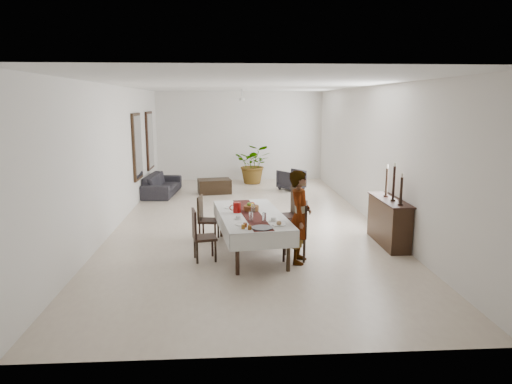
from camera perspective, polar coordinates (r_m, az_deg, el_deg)
name	(u,v)px	position (r m, az deg, el deg)	size (l,w,h in m)	color
floor	(247,221)	(11.06, -1.18, -3.61)	(6.00, 12.00, 0.00)	beige
ceiling	(246,85)	(10.70, -1.25, 13.20)	(6.00, 12.00, 0.02)	white
wall_back	(240,136)	(16.73, -2.06, 6.98)	(6.00, 0.02, 3.20)	white
wall_front	(269,219)	(4.86, 1.69, -3.40)	(6.00, 0.02, 3.20)	white
wall_left	(117,156)	(11.05, -16.99, 4.34)	(0.02, 12.00, 3.20)	white
wall_right	(372,154)	(11.29, 14.24, 4.62)	(0.02, 12.00, 3.20)	white
dining_table_top	(251,216)	(8.62, -0.63, -2.96)	(0.99, 2.37, 0.05)	black
table_leg_fl	(237,255)	(7.59, -2.34, -7.86)	(0.07, 0.07, 0.69)	black
table_leg_fr	(288,252)	(7.76, 4.07, -7.45)	(0.07, 0.07, 0.69)	black
table_leg_bl	(221,221)	(9.73, -4.34, -3.60)	(0.07, 0.07, 0.69)	black
table_leg_br	(261,219)	(9.86, 0.69, -3.36)	(0.07, 0.07, 0.69)	black
tablecloth_top	(251,214)	(8.61, -0.63, -2.77)	(1.16, 2.55, 0.01)	silver
tablecloth_drape_left	(221,223)	(8.57, -4.44, -3.87)	(0.01, 2.55, 0.30)	silver
tablecloth_drape_right	(281,220)	(8.77, 3.09, -3.50)	(0.01, 2.55, 0.30)	white
tablecloth_drape_near	(265,241)	(7.45, 1.13, -6.15)	(1.16, 0.01, 0.30)	silver
tablecloth_drape_far	(240,207)	(9.86, -1.95, -1.83)	(1.16, 0.01, 0.30)	white
table_runner	(251,214)	(8.61, -0.63, -2.72)	(0.35, 2.47, 0.00)	#4F1B16
red_pitcher	(237,207)	(8.69, -2.41, -1.94)	(0.15, 0.15, 0.20)	maroon
pitcher_handle	(233,208)	(8.68, -2.96, -1.97)	(0.12, 0.12, 0.02)	maroon
wine_glass_near	(264,217)	(8.00, 1.03, -3.20)	(0.07, 0.07, 0.17)	silver
wine_glass_mid	(251,217)	(8.06, -0.63, -3.10)	(0.07, 0.07, 0.17)	white
wine_glass_far	(253,209)	(8.65, -0.37, -2.10)	(0.07, 0.07, 0.17)	white
teacup_right	(273,219)	(8.10, 2.19, -3.42)	(0.09, 0.09, 0.06)	silver
saucer_right	(273,221)	(8.11, 2.19, -3.58)	(0.15, 0.15, 0.01)	white
teacup_left	(238,217)	(8.23, -2.23, -3.19)	(0.09, 0.09, 0.06)	silver
saucer_left	(238,219)	(8.23, -2.23, -3.35)	(0.15, 0.15, 0.01)	white
plate_near_right	(279,225)	(7.84, 2.89, -4.10)	(0.24, 0.24, 0.01)	silver
bread_near_right	(279,223)	(7.83, 2.89, -3.91)	(0.09, 0.09, 0.09)	tan
plate_near_left	(242,224)	(7.86, -1.79, -4.05)	(0.24, 0.24, 0.01)	white
plate_far_left	(231,208)	(9.09, -3.21, -1.97)	(0.24, 0.24, 0.01)	silver
serving_tray	(262,228)	(7.63, 0.77, -4.50)	(0.36, 0.36, 0.02)	#38383D
jam_jar_a	(250,227)	(7.55, -0.80, -4.45)	(0.06, 0.06, 0.07)	brown
jam_jar_b	(243,227)	(7.59, -1.61, -4.37)	(0.06, 0.06, 0.07)	#895313
jam_jar_c	(245,225)	(7.69, -1.37, -4.15)	(0.06, 0.06, 0.07)	maroon
fruit_basket	(251,208)	(8.85, -0.60, -2.03)	(0.30, 0.30, 0.10)	brown
fruit_red	(253,204)	(8.85, -0.44, -1.53)	(0.09, 0.09, 0.09)	#A52110
fruit_green	(249,204)	(8.85, -0.89, -1.53)	(0.08, 0.08, 0.08)	#568828
fruit_yellow	(252,205)	(8.78, -0.55, -1.63)	(0.08, 0.08, 0.08)	yellow
chair_right_near_seat	(295,234)	(8.34, 4.84, -5.28)	(0.44, 0.44, 0.05)	black
chair_right_near_leg_fl	(304,251)	(8.23, 6.04, -7.31)	(0.04, 0.04, 0.44)	black
chair_right_near_leg_fr	(304,245)	(8.58, 6.08, -6.55)	(0.04, 0.04, 0.44)	black
chair_right_near_leg_bl	(284,250)	(8.25, 3.49, -7.24)	(0.04, 0.04, 0.44)	black
chair_right_near_leg_br	(285,244)	(8.59, 3.64, -6.48)	(0.04, 0.04, 0.44)	black
chair_right_near_back	(306,218)	(8.25, 6.28, -3.30)	(0.44, 0.04, 0.57)	black
chair_right_far_seat	(287,216)	(9.52, 3.84, -3.06)	(0.46, 0.46, 0.05)	black
chair_right_far_leg_fl	(298,230)	(9.50, 5.33, -4.72)	(0.05, 0.05, 0.46)	black
chair_right_far_leg_fr	(291,225)	(9.83, 4.39, -4.15)	(0.05, 0.05, 0.46)	black
chair_right_far_leg_bl	(282,231)	(9.35, 3.21, -4.95)	(0.05, 0.05, 0.46)	black
chair_right_far_leg_br	(275,227)	(9.68, 2.33, -4.36)	(0.05, 0.05, 0.46)	black
chair_right_far_back	(296,201)	(9.53, 5.02, -1.10)	(0.46, 0.04, 0.59)	black
chair_left_near_seat	(205,238)	(8.31, -6.43, -5.70)	(0.40, 0.40, 0.05)	black
chair_left_near_leg_fl	(195,247)	(8.51, -7.66, -6.88)	(0.04, 0.04, 0.40)	black
chair_left_near_leg_fr	(197,253)	(8.20, -7.36, -7.58)	(0.04, 0.04, 0.40)	black
chair_left_near_leg_bl	(212,246)	(8.56, -5.47, -6.74)	(0.04, 0.04, 0.40)	black
chair_left_near_leg_br	(215,251)	(8.25, -5.09, -7.42)	(0.04, 0.04, 0.40)	black
chair_left_near_back	(194,224)	(8.21, -7.73, -3.96)	(0.40, 0.04, 0.51)	black
chair_left_far_seat	(209,221)	(9.49, -5.91, -3.59)	(0.39, 0.39, 0.04)	black
chair_left_far_leg_fl	(203,229)	(9.74, -6.61, -4.56)	(0.04, 0.04, 0.39)	black
chair_left_far_leg_fr	(200,233)	(9.43, -7.06, -5.08)	(0.04, 0.04, 0.39)	black
chair_left_far_leg_bl	(218,229)	(9.67, -4.75, -4.63)	(0.04, 0.04, 0.39)	black
chair_left_far_leg_br	(215,233)	(9.37, -5.13, -5.16)	(0.04, 0.04, 0.39)	black
chair_left_far_back	(200,208)	(9.47, -7.01, -1.98)	(0.39, 0.04, 0.50)	black
woman	(300,217)	(8.09, 5.51, -3.13)	(0.60, 0.40, 1.66)	gray
sideboard_body	(389,222)	(9.56, 16.26, -3.66)	(0.40, 1.49, 0.90)	black
sideboard_top	(390,200)	(9.46, 16.41, -0.94)	(0.44, 1.55, 0.03)	black
candlestick_near_base	(400,204)	(8.95, 17.60, -1.49)	(0.10, 0.10, 0.03)	black
candlestick_near_shaft	(401,191)	(8.90, 17.70, 0.17)	(0.05, 0.05, 0.50)	black
candlestick_near_candle	(402,175)	(8.85, 17.81, 2.01)	(0.04, 0.04, 0.08)	silver
candlestick_mid_base	(393,200)	(9.31, 16.73, -0.95)	(0.10, 0.10, 0.03)	black
candlestick_mid_shaft	(394,183)	(9.25, 16.84, 1.10)	(0.05, 0.05, 0.65)	black
candlestick_mid_candle	(395,164)	(9.20, 16.97, 3.33)	(0.04, 0.04, 0.08)	#EBE8CB
candlestick_far_base	(386,196)	(9.68, 15.92, -0.46)	(0.10, 0.10, 0.03)	black
candlestick_far_shaft	(387,182)	(9.63, 16.02, 1.22)	(0.05, 0.05, 0.55)	black
candlestick_far_candle	(387,167)	(9.58, 16.12, 3.07)	(0.04, 0.04, 0.08)	white
sofa	(162,184)	(14.47, -11.65, 0.95)	(2.13, 0.83, 0.62)	#29262B
armchair	(291,180)	(14.93, 4.42, 1.54)	(0.71, 0.73, 0.66)	#29272C
coffee_table	(214,186)	(14.40, -5.22, 0.73)	(1.00, 0.67, 0.44)	black
potted_plant	(254,164)	(16.03, -0.27, 3.54)	(1.24, 1.08, 1.38)	#2D4F1F
mirror_frame_near	(137,147)	(13.18, -14.64, 5.50)	(0.06, 1.05, 1.85)	black
mirror_glass_near	(138,147)	(13.18, -14.49, 5.50)	(0.01, 0.90, 1.70)	silver
mirror_frame_far	(150,140)	(15.24, -13.15, 6.29)	(0.06, 1.05, 1.85)	black
mirror_glass_far	(151,140)	(15.24, -13.02, 6.29)	(0.01, 0.90, 1.70)	silver
fan_rod	(242,92)	(13.69, -1.76, 12.34)	(0.04, 0.04, 0.20)	silver
fan_hub	(242,99)	(13.69, -1.76, 11.50)	(0.16, 0.16, 0.08)	white
fan_blade_n	(242,99)	(14.04, -1.81, 11.49)	(0.10, 0.55, 0.01)	silver
fan_blade_s	(242,99)	(13.34, -1.71, 11.51)	(0.10, 0.55, 0.01)	white
fan_blade_e	(254,99)	(13.70, -0.27, 11.50)	(0.55, 0.10, 0.01)	white
fan_blade_w	(230,99)	(13.68, -3.25, 11.49)	(0.55, 0.10, 0.01)	white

